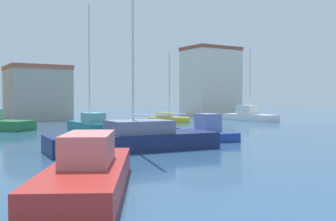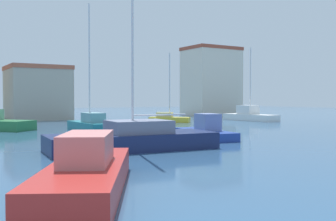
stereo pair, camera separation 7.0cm
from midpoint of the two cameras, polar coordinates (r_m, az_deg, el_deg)
name	(u,v)px [view 2 (the right image)]	position (r m, az deg, el deg)	size (l,w,h in m)	color
water	(174,135)	(28.34, 0.95, -3.48)	(160.00, 160.00, 0.00)	#2D5175
sailboat_white_distant_north	(250,115)	(47.09, 11.71, -0.66)	(2.51, 7.18, 8.46)	white
motorboat_blue_distant_east	(205,131)	(25.66, 5.48, -2.96)	(2.66, 5.88, 1.61)	#233D93
sailboat_navy_center_channel	(134,138)	(19.96, -4.85, -3.98)	(8.67, 3.67, 12.95)	#19234C
sailboat_yellow_outer_mooring	(169,118)	(42.53, 0.13, -1.09)	(4.12, 4.03, 7.48)	gold
sailboat_teal_inner_mooring	(90,124)	(31.94, -11.04, -1.88)	(1.79, 6.01, 10.08)	#1E707A
motorboat_red_far_left	(87,172)	(11.35, -11.42, -8.63)	(5.07, 7.04, 1.62)	#B22823
waterfront_apartments	(38,93)	(51.08, -18.22, 2.45)	(7.01, 7.15, 6.53)	#B2A893
yacht_club	(211,81)	(60.56, 6.27, 4.18)	(7.79, 5.89, 10.29)	beige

